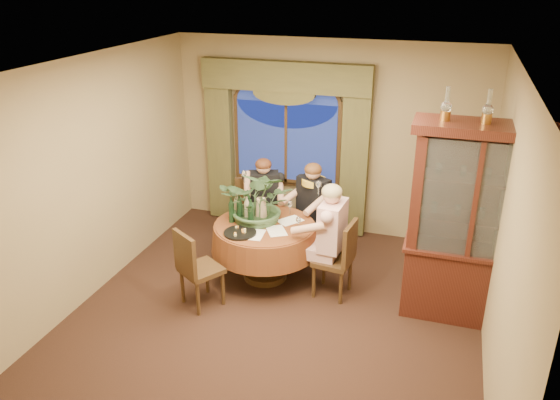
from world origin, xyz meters
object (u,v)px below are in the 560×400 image
(wine_bottle_3, at_px, (237,206))
(olive_bowl, at_px, (265,223))
(person_back, at_px, (264,202))
(wine_bottle_1, at_px, (248,202))
(chair_right, at_px, (333,258))
(wine_bottle_5, at_px, (239,208))
(stoneware_vase, at_px, (261,209))
(chair_back_right, at_px, (310,223))
(wine_bottle_0, at_px, (231,210))
(oil_lamp_center, at_px, (488,107))
(dining_table, at_px, (265,251))
(chair_back, at_px, (253,215))
(china_cabinet, at_px, (470,226))
(wine_bottle_2, at_px, (251,212))
(centerpiece_plant, at_px, (260,175))
(oil_lamp_right, at_px, (532,109))
(person_scarf, at_px, (313,210))
(oil_lamp_left, at_px, (447,104))
(wine_bottle_4, at_px, (247,209))
(chair_front_left, at_px, (201,268))
(person_pink, at_px, (332,240))

(wine_bottle_3, bearing_deg, olive_bowl, -13.69)
(person_back, distance_m, wine_bottle_1, 0.69)
(chair_right, height_order, wine_bottle_5, wine_bottle_5)
(person_back, distance_m, stoneware_vase, 0.79)
(chair_back_right, height_order, wine_bottle_0, wine_bottle_0)
(oil_lamp_center, xyz_separation_m, wine_bottle_5, (-2.70, 0.13, -1.50))
(wine_bottle_3, bearing_deg, dining_table, -11.16)
(chair_back_right, distance_m, person_back, 0.73)
(chair_back, distance_m, olive_bowl, 0.96)
(dining_table, height_order, wine_bottle_3, wine_bottle_3)
(oil_lamp_center, relative_size, wine_bottle_1, 1.03)
(stoneware_vase, relative_size, wine_bottle_1, 0.85)
(china_cabinet, bearing_deg, wine_bottle_2, 178.76)
(centerpiece_plant, bearing_deg, wine_bottle_3, -174.61)
(dining_table, xyz_separation_m, oil_lamp_right, (2.76, -0.11, 2.04))
(chair_back_right, bearing_deg, dining_table, 90.00)
(person_scarf, bearing_deg, oil_lamp_center, -176.19)
(dining_table, xyz_separation_m, oil_lamp_left, (1.98, -0.11, 2.04))
(wine_bottle_2, bearing_deg, wine_bottle_4, 135.45)
(chair_front_left, bearing_deg, chair_right, 58.29)
(chair_front_left, relative_size, stoneware_vase, 3.40)
(olive_bowl, bearing_deg, oil_lamp_left, -2.69)
(person_back, xyz_separation_m, person_scarf, (0.73, -0.07, 0.02))
(oil_lamp_center, distance_m, wine_bottle_4, 3.01)
(oil_lamp_right, distance_m, person_pink, 2.55)
(dining_table, distance_m, chair_back, 0.90)
(oil_lamp_center, relative_size, chair_back, 0.35)
(oil_lamp_center, xyz_separation_m, person_pink, (-1.50, 0.05, -1.71))
(wine_bottle_1, bearing_deg, wine_bottle_0, -112.21)
(person_back, bearing_deg, wine_bottle_3, 63.95)
(dining_table, relative_size, wine_bottle_3, 4.06)
(china_cabinet, height_order, oil_lamp_left, oil_lamp_left)
(dining_table, xyz_separation_m, wine_bottle_1, (-0.30, 0.21, 0.54))
(centerpiece_plant, bearing_deg, wine_bottle_1, 152.34)
(wine_bottle_2, xyz_separation_m, wine_bottle_4, (-0.08, 0.08, 0.00))
(oil_lamp_right, distance_m, person_back, 3.67)
(dining_table, height_order, wine_bottle_2, wine_bottle_2)
(chair_right, relative_size, person_back, 0.73)
(oil_lamp_center, relative_size, wine_bottle_5, 1.03)
(centerpiece_plant, height_order, wine_bottle_0, centerpiece_plant)
(wine_bottle_3, bearing_deg, china_cabinet, -3.98)
(china_cabinet, xyz_separation_m, oil_lamp_left, (-0.39, 0.00, 1.29))
(china_cabinet, xyz_separation_m, chair_front_left, (-2.87, -0.67, -0.64))
(chair_back, distance_m, wine_bottle_4, 0.89)
(chair_right, bearing_deg, wine_bottle_0, 94.91)
(wine_bottle_1, xyz_separation_m, wine_bottle_5, (-0.04, -0.20, 0.00))
(olive_bowl, distance_m, wine_bottle_1, 0.42)
(chair_front_left, bearing_deg, person_scarf, 92.09)
(dining_table, xyz_separation_m, chair_back_right, (0.39, 0.75, 0.10))
(wine_bottle_4, bearing_deg, dining_table, -4.95)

